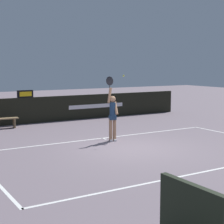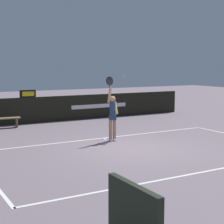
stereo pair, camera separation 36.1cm
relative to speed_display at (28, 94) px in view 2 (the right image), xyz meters
The scene contains 7 objects.
ground_plane 7.59m from the speed_display, 78.90° to the right, with size 60.00×60.00×0.00m, color slate.
court_lines 8.18m from the speed_display, 79.74° to the right, with size 10.21×5.62×0.00m.
back_wall 1.66m from the speed_display, ahead, with size 15.66×0.18×1.30m.
speed_display is the anchor object (origin of this frame).
tennis_player 6.04m from the speed_display, 75.52° to the right, with size 0.47×0.43×2.49m.
tennis_ball 6.49m from the speed_display, 73.82° to the right, with size 0.07×0.07×0.07m.
courtside_bench_near 1.97m from the speed_display, 149.27° to the right, with size 1.47×0.46×0.48m.
Camera 2 is at (-6.92, -10.72, 2.91)m, focal length 59.56 mm.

